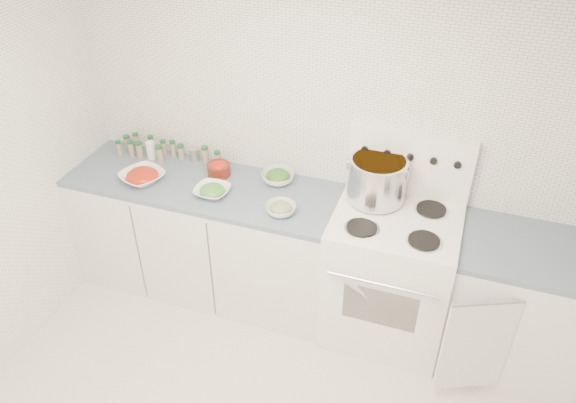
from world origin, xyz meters
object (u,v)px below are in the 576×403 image
object	(u,v)px
stove	(390,272)
bowl_snowpea	(212,191)
bowl_tomato	(142,176)
stock_pot	(377,178)

from	to	relation	value
stove	bowl_snowpea	size ratio (longest dim) A/B	6.09
stove	bowl_tomato	xyz separation A→B (m)	(-1.69, -0.10, 0.44)
bowl_tomato	stove	bearing A→B (deg)	3.48
stove	bowl_snowpea	distance (m)	1.26
bowl_snowpea	bowl_tomato	bearing A→B (deg)	-179.31
stove	bowl_tomato	size ratio (longest dim) A/B	3.78
bowl_tomato	bowl_snowpea	distance (m)	0.51
stock_pot	stove	bearing A→B (deg)	-41.84
stove	bowl_tomato	distance (m)	1.75
stove	bowl_tomato	world-z (taller)	stove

